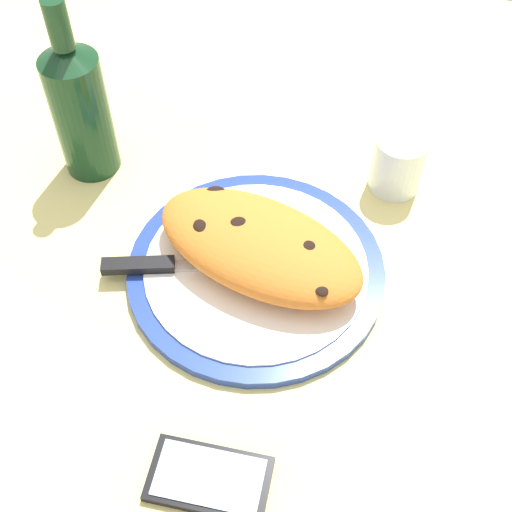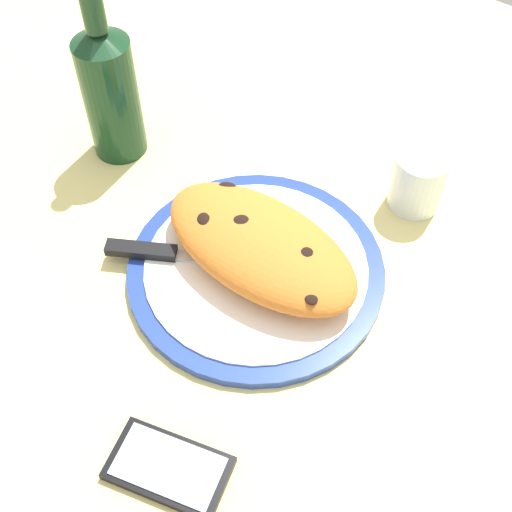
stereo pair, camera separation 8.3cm
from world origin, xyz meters
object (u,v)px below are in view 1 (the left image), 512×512
at_px(water_glass, 397,166).
at_px(fork, 278,233).
at_px(plate, 256,270).
at_px(knife, 167,265).
at_px(smartphone, 209,479).
at_px(wine_bottle, 80,107).
at_px(calzone, 262,246).

bearing_deg(water_glass, fork, 58.47).
distance_m(plate, knife, 0.11).
distance_m(smartphone, water_glass, 0.48).
height_order(fork, smartphone, fork).
bearing_deg(fork, wine_bottle, -2.68).
xyz_separation_m(plate, wine_bottle, (0.29, -0.07, 0.10)).
bearing_deg(knife, water_glass, -126.41).
bearing_deg(knife, calzone, -149.84).
height_order(calzone, fork, calzone).
bearing_deg(wine_bottle, calzone, 167.93).
bearing_deg(plate, knife, 27.39).
relative_size(fork, wine_bottle, 0.61).
xyz_separation_m(calzone, smartphone, (-0.07, 0.27, -0.04)).
distance_m(fork, smartphone, 0.32).
distance_m(knife, wine_bottle, 0.25).
relative_size(water_glass, wine_bottle, 0.32).
bearing_deg(knife, fork, -132.72).
relative_size(calzone, water_glass, 3.34).
distance_m(knife, water_glass, 0.34).
height_order(fork, water_glass, water_glass).
relative_size(calzone, knife, 1.31).
bearing_deg(smartphone, knife, -50.19).
height_order(calzone, wine_bottle, wine_bottle).
relative_size(plate, fork, 2.03).
height_order(water_glass, wine_bottle, wine_bottle).
relative_size(knife, wine_bottle, 0.82).
bearing_deg(fork, water_glass, -121.53).
bearing_deg(knife, smartphone, 129.81).
bearing_deg(calzone, fork, -88.59).
xyz_separation_m(smartphone, wine_bottle, (0.37, -0.33, 0.10)).
height_order(smartphone, water_glass, water_glass).
bearing_deg(water_glass, wine_bottle, 20.66).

